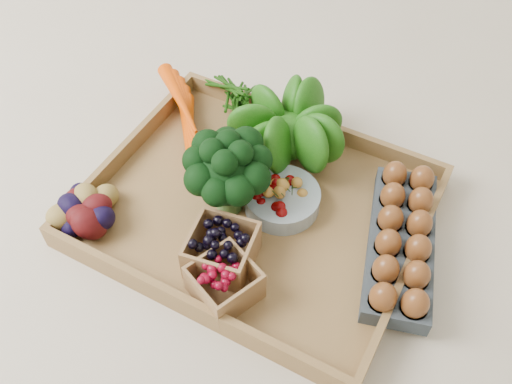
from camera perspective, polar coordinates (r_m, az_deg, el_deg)
The scene contains 10 objects.
ground at distance 1.00m, azimuth 0.00°, elevation -2.20°, with size 4.00×4.00×0.00m, color beige.
tray at distance 0.99m, azimuth 0.00°, elevation -1.94°, with size 0.55×0.45×0.01m, color olive.
carrots at distance 1.11m, azimuth -6.88°, elevation 7.32°, with size 0.21×0.15×0.05m, color #E74602, non-canonical shape.
lettuce at distance 1.03m, azimuth 3.31°, elevation 6.86°, with size 0.14×0.14×0.14m, color #11470B.
broccoli at distance 0.94m, azimuth -2.78°, elevation 0.69°, with size 0.15×0.15×0.11m, color black, non-canonical shape.
cherry_bowl at distance 0.98m, azimuth 2.61°, elevation -0.72°, with size 0.13×0.13×0.03m, color #8C9EA5.
egg_carton at distance 0.95m, azimuth 14.24°, elevation -5.05°, with size 0.10×0.29×0.03m, color #353D43.
potatoes at distance 0.98m, azimuth -16.87°, elevation -1.33°, with size 0.14×0.14×0.08m, color #3A090B, non-canonical shape.
punnet_blackberry at distance 0.89m, azimuth -3.45°, elevation -5.80°, with size 0.10×0.10×0.07m, color black.
punnet_raspberry at distance 0.87m, azimuth -3.17°, elevation -9.00°, with size 0.09×0.09×0.06m, color maroon.
Camera 1 is at (0.29, -0.53, 0.79)m, focal length 40.00 mm.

